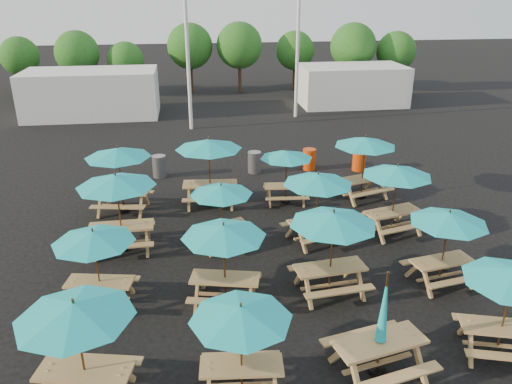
{
  "coord_description": "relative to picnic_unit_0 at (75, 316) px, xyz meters",
  "views": [
    {
      "loc": [
        -2.14,
        -13.98,
        7.59
      ],
      "look_at": [
        0.0,
        1.5,
        1.1
      ],
      "focal_mm": 35.0,
      "sensor_mm": 36.0,
      "label": 1
    }
  ],
  "objects": [
    {
      "name": "picnic_unit_10",
      "position": [
        6.06,
        5.91,
        -0.03
      ],
      "size": [
        2.74,
        2.74,
        2.3
      ],
      "rotation": [
        0.0,
        0.0,
        0.31
      ],
      "color": "tan",
      "rests_on": "ground"
    },
    {
      "name": "picnic_unit_3",
      "position": [
        -0.26,
        9.05,
        0.09
      ],
      "size": [
        2.66,
        2.66,
        2.43
      ],
      "rotation": [
        0.0,
        0.0,
        -0.17
      ],
      "color": "tan",
      "rests_on": "ground"
    },
    {
      "name": "waste_bin_1",
      "position": [
        4.99,
        12.46,
        -1.56
      ],
      "size": [
        0.58,
        0.58,
        0.93
      ],
      "primitive_type": "cylinder",
      "color": "gray",
      "rests_on": "ground"
    },
    {
      "name": "picnic_unit_13",
      "position": [
        8.84,
        3.04,
        -0.15
      ],
      "size": [
        2.38,
        2.38,
        2.16
      ],
      "rotation": [
        0.0,
        0.0,
        0.18
      ],
      "color": "tan",
      "rests_on": "ground"
    },
    {
      "name": "mast_0",
      "position": [
        2.38,
        20.08,
        3.97
      ],
      "size": [
        0.2,
        0.2,
        12.0
      ],
      "primitive_type": "cylinder",
      "color": "silver",
      "rests_on": "ground"
    },
    {
      "name": "tree_3",
      "position": [
        2.62,
        30.8,
        1.38
      ],
      "size": [
        3.36,
        3.36,
        5.09
      ],
      "color": "#382314",
      "rests_on": "ground"
    },
    {
      "name": "picnic_unit_15",
      "position": [
        8.67,
        9.11,
        0.09
      ],
      "size": [
        2.91,
        2.91,
        2.44
      ],
      "rotation": [
        0.0,
        0.0,
        0.31
      ],
      "color": "tan",
      "rests_on": "ground"
    },
    {
      "name": "picnic_unit_4",
      "position": [
        3.01,
        -0.21,
        -0.2
      ],
      "size": [
        2.15,
        2.15,
        2.1
      ],
      "rotation": [
        0.0,
        0.0,
        -0.09
      ],
      "color": "tan",
      "rests_on": "ground"
    },
    {
      "name": "tree_2",
      "position": [
        -2.01,
        29.74,
        0.6
      ],
      "size": [
        2.59,
        2.59,
        3.93
      ],
      "color": "#382314",
      "rests_on": "ground"
    },
    {
      "name": "ground",
      "position": [
        4.38,
        6.08,
        -2.03
      ],
      "size": [
        120.0,
        120.0,
        0.0
      ],
      "primitive_type": "plane",
      "color": "black",
      "rests_on": "ground"
    },
    {
      "name": "waste_bin_2",
      "position": [
        7.44,
        12.53,
        -1.56
      ],
      "size": [
        0.58,
        0.58,
        0.93
      ],
      "primitive_type": "cylinder",
      "color": "#D13F0C",
      "rests_on": "ground"
    },
    {
      "name": "mast_1",
      "position": [
        8.88,
        22.08,
        3.97
      ],
      "size": [
        0.2,
        0.2,
        12.0
      ],
      "primitive_type": "cylinder",
      "color": "silver",
      "rests_on": "ground"
    },
    {
      "name": "waste_bin_3",
      "position": [
        9.59,
        12.1,
        -1.56
      ],
      "size": [
        0.58,
        0.58,
        0.93
      ],
      "primitive_type": "cylinder",
      "color": "#D13F0C",
      "rests_on": "ground"
    },
    {
      "name": "picnic_unit_11",
      "position": [
        5.7,
        9.07,
        -0.24
      ],
      "size": [
        2.09,
        2.09,
        2.05
      ],
      "rotation": [
        0.0,
        0.0,
        -0.08
      ],
      "color": "tan",
      "rests_on": "ground"
    },
    {
      "name": "tree_6",
      "position": [
        14.61,
        28.98,
        1.4
      ],
      "size": [
        3.38,
        3.38,
        5.13
      ],
      "color": "#382314",
      "rests_on": "ground"
    },
    {
      "name": "picnic_unit_9",
      "position": [
        5.71,
        3.01,
        0.04
      ],
      "size": [
        2.48,
        2.48,
        2.37
      ],
      "rotation": [
        0.0,
        0.0,
        0.11
      ],
      "color": "tan",
      "rests_on": "ground"
    },
    {
      "name": "picnic_unit_8",
      "position": [
        5.9,
        -0.03,
        -1.01
      ],
      "size": [
        2.25,
        2.07,
        2.47
      ],
      "rotation": [
        0.0,
        0.0,
        0.22
      ],
      "color": "tan",
      "rests_on": "ground"
    },
    {
      "name": "tree_1",
      "position": [
        -5.37,
        29.98,
        1.13
      ],
      "size": [
        3.11,
        3.11,
        4.72
      ],
      "color": "#382314",
      "rests_on": "ground"
    },
    {
      "name": "picnic_unit_6",
      "position": [
        3.09,
        6.02,
        -0.25
      ],
      "size": [
        2.47,
        2.47,
        2.05
      ],
      "rotation": [
        0.0,
        0.0,
        0.34
      ],
      "color": "tan",
      "rests_on": "ground"
    },
    {
      "name": "event_tent_1",
      "position": [
        13.38,
        25.08,
        -0.73
      ],
      "size": [
        7.0,
        4.0,
        2.6
      ],
      "primitive_type": "cube",
      "color": "silver",
      "rests_on": "ground"
    },
    {
      "name": "event_tent_0",
      "position": [
        -3.62,
        24.08,
        -0.63
      ],
      "size": [
        8.0,
        4.0,
        2.8
      ],
      "primitive_type": "cube",
      "color": "silver",
      "rests_on": "ground"
    },
    {
      "name": "picnic_unit_1",
      "position": [
        -0.2,
        3.26,
        -0.17
      ],
      "size": [
        2.35,
        2.35,
        2.13
      ],
      "rotation": [
        0.0,
        0.0,
        -0.18
      ],
      "color": "tan",
      "rests_on": "ground"
    },
    {
      "name": "picnic_unit_5",
      "position": [
        2.94,
        2.95,
        -0.08
      ],
      "size": [
        2.53,
        2.53,
        2.23
      ],
      "rotation": [
        0.0,
        0.0,
        -0.23
      ],
      "color": "tan",
      "rests_on": "ground"
    },
    {
      "name": "picnic_unit_7",
      "position": [
        2.9,
        9.26,
        0.19
      ],
      "size": [
        2.59,
        2.59,
        2.55
      ],
      "rotation": [
        0.0,
        0.0,
        -0.08
      ],
      "color": "tan",
      "rests_on": "ground"
    },
    {
      "name": "picnic_unit_0",
      "position": [
        0.0,
        0.0,
        0.0
      ],
      "size": [
        2.62,
        2.62,
        2.33
      ],
      "rotation": [
        0.0,
        0.0,
        -0.21
      ],
      "color": "tan",
      "rests_on": "ground"
    },
    {
      "name": "tree_7",
      "position": [
        18.0,
        29.0,
        0.97
      ],
      "size": [
        2.95,
        2.95,
        4.48
      ],
      "color": "#382314",
      "rests_on": "ground"
    },
    {
      "name": "picnic_unit_2",
      "position": [
        0.03,
        6.16,
        0.14
      ],
      "size": [
        2.42,
        2.42,
        2.49
      ],
      "rotation": [
        0.0,
        0.0,
        0.03
      ],
      "color": "tan",
      "rests_on": "ground"
    },
    {
      "name": "picnic_unit_14",
      "position": [
        8.69,
        6.15,
        0.02
      ],
      "size": [
        2.72,
        2.72,
        2.35
      ],
      "rotation": [
        0.0,
        0.0,
        0.26
      ],
      "color": "tan",
      "rests_on": "ground"
    },
    {
      "name": "tree_4",
      "position": [
        6.28,
        30.34,
        1.43
      ],
      "size": [
        3.41,
        3.41,
        5.17
      ],
      "color": "#382314",
      "rests_on": "ground"
    },
    {
      "name": "tree_0",
      "position": [
        -9.7,
        31.33,
        0.8
      ],
      "size": [
        2.8,
        2.8,
        4.24
      ],
      "color": "#382314",
      "rests_on": "ground"
    },
    {
      "name": "waste_bin_0",
      "position": [
        0.9,
        12.5,
        -1.56
      ],
      "size": [
        0.58,
        0.58,
        0.93
      ],
      "primitive_type": "cylinder",
      "color": "gray",
      "rests_on": "ground"
    },
    {
      "name": "tree_5",
      "position": [
        10.6,
        30.76,
        0.95
      ],
      "size": [
        2.94,
        2.94,
        4.45
      ],
      "color": "#382314",
      "rests_on": "ground"
    }
  ]
}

